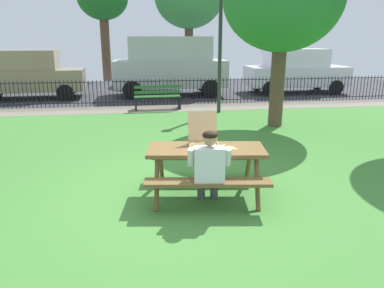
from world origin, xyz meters
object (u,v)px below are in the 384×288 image
far_tree_midright (298,19)px  parked_car_far_left (27,74)px  parked_car_left (170,65)px  parked_car_center (296,70)px  adult_at_table (209,166)px  park_bench_center (158,97)px  pizza_box_open (203,140)px  pizza_slice_on_table (228,147)px  lamp_post_walkway (220,39)px  picnic_table_foreground (206,158)px

far_tree_midright → parked_car_far_left: bearing=-156.2°
parked_car_left → parked_car_center: parked_car_left is taller
adult_at_table → parked_car_center: 12.56m
park_bench_center → parked_car_center: size_ratio=0.37×
adult_at_table → park_bench_center: (-0.30, 7.84, -0.24)m
parked_car_far_left → pizza_box_open: bearing=-62.4°
pizza_box_open → pizza_slice_on_table: bearing=-21.6°
adult_at_table → parked_car_left: 11.02m
park_bench_center → lamp_post_walkway: size_ratio=0.42×
pizza_box_open → parked_car_center: parked_car_center is taller
pizza_box_open → parked_car_left: parked_car_left is taller
far_tree_midright → park_bench_center: bearing=-134.0°
parked_car_far_left → parked_car_left: bearing=0.0°
picnic_table_foreground → adult_at_table: 0.51m
adult_at_table → lamp_post_walkway: bearing=76.5°
parked_car_left → parked_car_center: size_ratio=1.07×
park_bench_center → parked_car_center: (6.37, 3.14, 0.59)m
picnic_table_foreground → lamp_post_walkway: size_ratio=0.52×
parked_car_left → pizza_slice_on_table: bearing=-90.2°
picnic_table_foreground → pizza_slice_on_table: (0.35, -0.01, 0.18)m
lamp_post_walkway → parked_car_left: 4.30m
adult_at_table → lamp_post_walkway: (1.69, 7.02, 1.71)m
pizza_slice_on_table → parked_car_center: size_ratio=0.06×
adult_at_table → pizza_slice_on_table: bearing=50.7°
lamp_post_walkway → parked_car_center: bearing=42.2°
parked_car_left → parked_car_center: 5.64m
adult_at_table → parked_car_far_left: 12.24m
pizza_slice_on_table → parked_car_center: parked_car_center is taller
pizza_slice_on_table → adult_at_table: adult_at_table is taller
pizza_box_open → park_bench_center: (-0.33, 7.21, -0.45)m
parked_car_left → far_tree_midright: bearing=36.8°
parked_car_left → far_tree_midright: far_tree_midright is taller
parked_car_center → pizza_slice_on_table: bearing=-118.4°
picnic_table_foreground → pizza_slice_on_table: 0.39m
adult_at_table → park_bench_center: size_ratio=0.74×
pizza_box_open → pizza_slice_on_table: pizza_box_open is taller
lamp_post_walkway → far_tree_midright: bearing=55.4°
picnic_table_foreground → pizza_box_open: (-0.02, 0.13, 0.27)m
parked_car_center → park_bench_center: bearing=-153.7°
park_bench_center → lamp_post_walkway: lamp_post_walkway is taller
lamp_post_walkway → park_bench_center: bearing=157.4°
pizza_slice_on_table → far_tree_midright: 18.88m
adult_at_table → parked_car_center: size_ratio=0.27×
park_bench_center → parked_car_far_left: bearing=148.3°
lamp_post_walkway → parked_car_far_left: (-7.08, 3.97, -1.36)m
adult_at_table → lamp_post_walkway: size_ratio=0.31×
parked_car_far_left → parked_car_left: 5.83m
adult_at_table → parked_car_far_left: bearing=116.1°
adult_at_table → far_tree_midright: size_ratio=0.24×
parked_car_far_left → parked_car_center: bearing=0.0°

